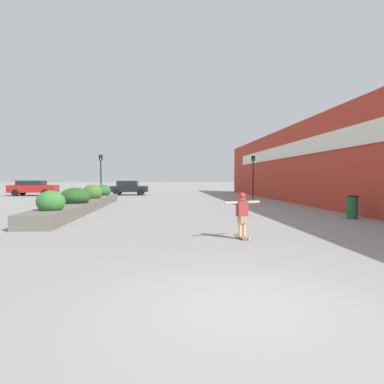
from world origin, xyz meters
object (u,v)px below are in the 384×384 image
car_leftmost (33,188)px  traffic_light_left (101,169)px  skateboard (242,237)px  car_center_right (129,187)px  car_center_left (328,187)px  traffic_light_right (253,170)px  skateboarder (242,210)px  trash_bin (352,207)px

car_leftmost → traffic_light_left: (7.97, -6.60, 1.69)m
skateboard → car_center_right: size_ratio=0.17×
car_center_left → car_center_right: bearing=-89.3°
car_center_right → traffic_light_right: (11.37, -7.05, 1.72)m
car_leftmost → car_center_left: 31.15m
car_center_left → traffic_light_right: (-10.27, -7.30, 1.66)m
skateboard → skateboarder: size_ratio=0.51×
traffic_light_right → traffic_light_left: bearing=-179.7°
trash_bin → traffic_light_left: traffic_light_left is taller
car_leftmost → car_center_left: size_ratio=1.14×
car_leftmost → trash_bin: bearing=45.2°
skateboarder → car_leftmost: size_ratio=0.28×
skateboard → traffic_light_left: traffic_light_left is taller
car_center_left → traffic_light_left: size_ratio=1.07×
skateboard → traffic_light_left: size_ratio=0.18×
car_leftmost → car_center_right: bearing=93.1°
skateboard → trash_bin: (5.89, 4.52, 0.44)m
traffic_light_right → skateboarder: bearing=-105.4°
trash_bin → car_center_right: (-11.95, 21.78, 0.28)m
traffic_light_left → traffic_light_right: size_ratio=1.00×
skateboarder → car_center_left: (15.58, 26.56, -0.02)m
car_center_right → trash_bin: bearing=28.7°
car_leftmost → traffic_light_left: bearing=50.4°
trash_bin → car_leftmost: bearing=135.2°
skateboarder → traffic_light_left: bearing=90.9°
skateboarder → trash_bin: size_ratio=1.25×
skateboard → traffic_light_left: bearing=90.9°
traffic_light_left → traffic_light_right: bearing=0.3°
skateboard → trash_bin: bearing=16.9°
car_leftmost → car_center_left: car_center_left is taller
trash_bin → traffic_light_right: size_ratio=0.27×
trash_bin → car_center_right: car_center_right is taller
car_center_left → car_center_right: 21.64m
skateboard → skateboarder: skateboarder is taller
skateboard → traffic_light_left: (-7.59, 19.19, 2.44)m
car_center_left → traffic_light_right: traffic_light_right is taller
skateboarder → car_leftmost: bearing=100.4°
trash_bin → skateboarder: bearing=-142.5°
car_center_left → car_center_right: size_ratio=1.03×
trash_bin → car_leftmost: size_ratio=0.22×
skateboarder → traffic_light_right: size_ratio=0.34×
car_center_left → car_center_right: (-21.64, -0.25, -0.06)m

